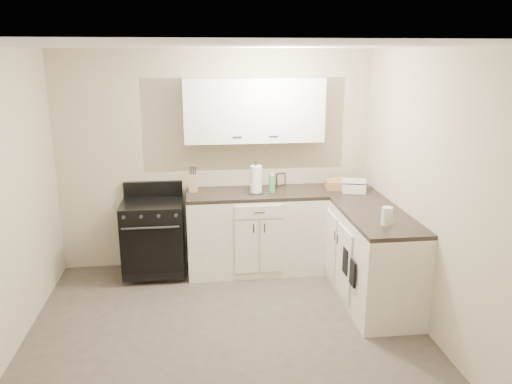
{
  "coord_description": "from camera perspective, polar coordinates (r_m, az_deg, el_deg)",
  "views": [
    {
      "loc": [
        -0.23,
        -3.88,
        2.44
      ],
      "look_at": [
        0.35,
        0.85,
        1.12
      ],
      "focal_mm": 35.0,
      "sensor_mm": 36.0,
      "label": 1
    }
  ],
  "objects": [
    {
      "name": "upper_cabinets",
      "position": [
        5.6,
        -0.24,
        9.34
      ],
      "size": [
        1.55,
        0.3,
        0.7
      ],
      "primitive_type": "cube",
      "color": "white",
      "rests_on": "wall_back"
    },
    {
      "name": "countertop_back",
      "position": [
        5.63,
        -0.05,
        -0.18
      ],
      "size": [
        1.55,
        0.6,
        0.04
      ],
      "primitive_type": "cube",
      "color": "black",
      "rests_on": "base_cabinets_back"
    },
    {
      "name": "wall_right",
      "position": [
        4.54,
        19.88,
        -0.65
      ],
      "size": [
        0.0,
        3.6,
        3.6
      ],
      "primitive_type": "plane",
      "rotation": [
        1.57,
        0.0,
        -1.57
      ],
      "color": "beige",
      "rests_on": "ground"
    },
    {
      "name": "countertop_grill",
      "position": [
        5.75,
        11.12,
        0.54
      ],
      "size": [
        0.31,
        0.3,
        0.09
      ],
      "primitive_type": "cube",
      "rotation": [
        0.0,
        0.0,
        -0.27
      ],
      "color": "white",
      "rests_on": "countertop_right"
    },
    {
      "name": "base_cabinets_back",
      "position": [
        5.77,
        -0.05,
        -4.68
      ],
      "size": [
        1.55,
        0.6,
        0.9
      ],
      "primitive_type": "cube",
      "color": "beige",
      "rests_on": "floor"
    },
    {
      "name": "wall_front",
      "position": [
        2.41,
        -0.55,
        -14.09
      ],
      "size": [
        3.6,
        0.0,
        3.6
      ],
      "primitive_type": "plane",
      "rotation": [
        -1.57,
        0.0,
        0.0
      ],
      "color": "beige",
      "rests_on": "ground"
    },
    {
      "name": "knife_block",
      "position": [
        5.65,
        -7.18,
        1.01
      ],
      "size": [
        0.1,
        0.09,
        0.2
      ],
      "primitive_type": "cube",
      "rotation": [
        0.0,
        0.0,
        -0.12
      ],
      "color": "tan",
      "rests_on": "countertop_back"
    },
    {
      "name": "countertop_right",
      "position": [
        5.26,
        12.54,
        -1.68
      ],
      "size": [
        0.6,
        1.9,
        0.04
      ],
      "primitive_type": "cube",
      "color": "black",
      "rests_on": "base_cabinets_right"
    },
    {
      "name": "paper_towel",
      "position": [
        5.54,
        -0.0,
        1.44
      ],
      "size": [
        0.16,
        0.16,
        0.31
      ],
      "primitive_type": "cylinder",
      "rotation": [
        0.0,
        0.0,
        0.28
      ],
      "color": "white",
      "rests_on": "countertop_back"
    },
    {
      "name": "wicker_basket",
      "position": [
        5.82,
        9.42,
        0.83
      ],
      "size": [
        0.31,
        0.22,
        0.1
      ],
      "primitive_type": "cube",
      "rotation": [
        0.0,
        0.0,
        -0.09
      ],
      "color": "#AA7C50",
      "rests_on": "countertop_right"
    },
    {
      "name": "stove",
      "position": [
        5.73,
        -11.62,
        -5.06
      ],
      "size": [
        0.67,
        0.57,
        0.81
      ],
      "primitive_type": "cube",
      "color": "black",
      "rests_on": "floor"
    },
    {
      "name": "oven_mitt_far",
      "position": [
        4.95,
        10.21,
        -7.8
      ],
      "size": [
        0.02,
        0.15,
        0.25
      ],
      "primitive_type": "cube",
      "color": "black",
      "rests_on": "base_cabinets_right"
    },
    {
      "name": "base_cabinets_right",
      "position": [
        5.41,
        12.25,
        -6.44
      ],
      "size": [
        0.6,
        1.9,
        0.9
      ],
      "primitive_type": "cube",
      "color": "beige",
      "rests_on": "floor"
    },
    {
      "name": "ceiling",
      "position": [
        3.89,
        -3.74,
        16.36
      ],
      "size": [
        3.6,
        3.6,
        0.0
      ],
      "primitive_type": "plane",
      "color": "white",
      "rests_on": "wall_back"
    },
    {
      "name": "soap_bottle",
      "position": [
        5.58,
        1.84,
        0.96
      ],
      "size": [
        0.09,
        0.09,
        0.2
      ],
      "primitive_type": "cylinder",
      "rotation": [
        0.0,
        0.0,
        0.38
      ],
      "color": "#43AF56",
      "rests_on": "countertop_back"
    },
    {
      "name": "floor",
      "position": [
        4.59,
        -3.17,
        -16.66
      ],
      "size": [
        3.6,
        3.6,
        0.0
      ],
      "primitive_type": "plane",
      "color": "#473F38",
      "rests_on": "ground"
    },
    {
      "name": "wall_back",
      "position": [
        5.81,
        -4.59,
        3.61
      ],
      "size": [
        3.6,
        0.0,
        3.6
      ],
      "primitive_type": "plane",
      "rotation": [
        1.57,
        0.0,
        0.0
      ],
      "color": "beige",
      "rests_on": "ground"
    },
    {
      "name": "oven_mitt_near",
      "position": [
        4.77,
        10.99,
        -9.11
      ],
      "size": [
        0.02,
        0.14,
        0.24
      ],
      "primitive_type": "cube",
      "color": "black",
      "rests_on": "base_cabinets_right"
    },
    {
      "name": "glass_jar",
      "position": [
        4.68,
        14.73,
        -2.66
      ],
      "size": [
        0.11,
        0.11,
        0.16
      ],
      "primitive_type": "cylinder",
      "rotation": [
        0.0,
        0.0,
        -0.08
      ],
      "color": "silver",
      "rests_on": "countertop_right"
    },
    {
      "name": "picture_frame",
      "position": [
        5.89,
        2.86,
        1.46
      ],
      "size": [
        0.13,
        0.08,
        0.15
      ],
      "primitive_type": "cube",
      "rotation": [
        -0.14,
        0.0,
        0.35
      ],
      "color": "black",
      "rests_on": "countertop_back"
    }
  ]
}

